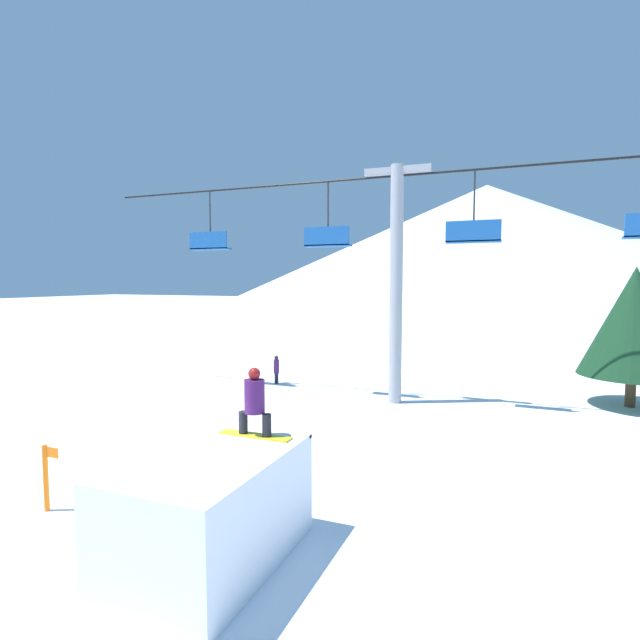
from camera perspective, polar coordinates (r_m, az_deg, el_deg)
name	(u,v)px	position (r m, az deg, el deg)	size (l,w,h in m)	color
ground_plane	(149,536)	(10.08, -18.95, -22.28)	(220.00, 220.00, 0.00)	white
mountain_ridge	(486,247)	(84.65, 18.39, 7.94)	(87.78, 87.78, 19.45)	silver
snow_ramp	(210,509)	(8.67, -12.47, -20.33)	(2.14, 3.24, 1.75)	white
snowboarder	(255,403)	(8.97, -7.48, -9.37)	(1.36, 0.36, 1.23)	yellow
chairlift	(396,262)	(18.29, 8.70, 6.52)	(24.96, 0.47, 8.60)	#9E9EA3
pine_tree_near	(634,322)	(20.72, 32.25, -0.16)	(3.56, 3.56, 4.99)	#4C3823
trail_marker	(46,476)	(11.49, -28.81, -15.32)	(0.41, 0.10, 1.32)	orange
distant_skier	(276,368)	(21.88, -5.00, -5.52)	(0.24, 0.24, 1.23)	black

